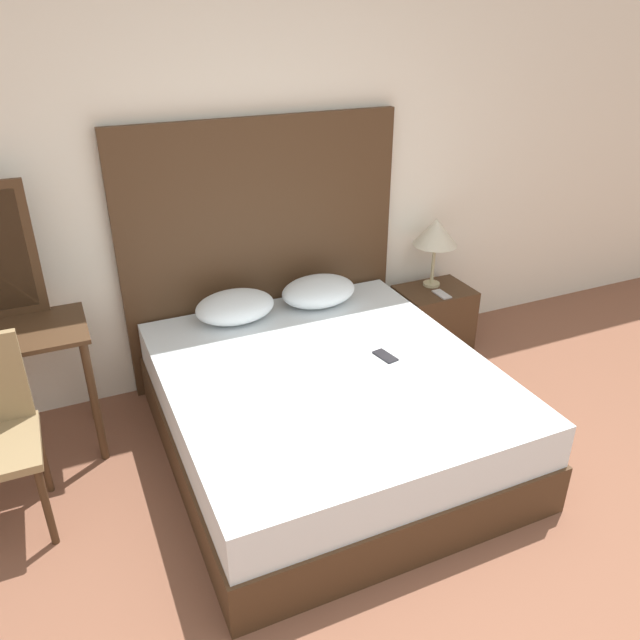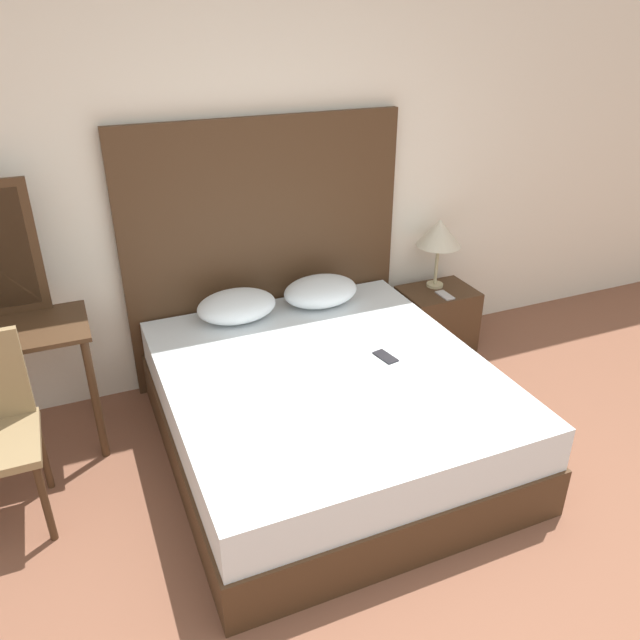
# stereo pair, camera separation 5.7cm
# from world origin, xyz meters

# --- Properties ---
(wall_back) EXTENTS (10.00, 0.06, 2.70)m
(wall_back) POSITION_xyz_m (0.00, 2.61, 1.35)
(wall_back) COLOR silver
(wall_back) RESTS_ON ground_plane
(bed) EXTENTS (1.73, 1.93, 0.52)m
(bed) POSITION_xyz_m (0.04, 1.55, 0.26)
(bed) COLOR #422B19
(bed) RESTS_ON ground_plane
(headboard) EXTENTS (1.82, 0.05, 1.69)m
(headboard) POSITION_xyz_m (0.04, 2.54, 0.85)
(headboard) COLOR #422B19
(headboard) RESTS_ON ground_plane
(pillow_left) EXTENTS (0.49, 0.34, 0.19)m
(pillow_left) POSITION_xyz_m (-0.25, 2.30, 0.62)
(pillow_left) COLOR silver
(pillow_left) RESTS_ON bed
(pillow_right) EXTENTS (0.49, 0.34, 0.19)m
(pillow_right) POSITION_xyz_m (0.32, 2.30, 0.62)
(pillow_right) COLOR silver
(pillow_right) RESTS_ON bed
(phone_on_bed) EXTENTS (0.10, 0.16, 0.01)m
(phone_on_bed) POSITION_xyz_m (0.38, 1.53, 0.53)
(phone_on_bed) COLOR #232328
(phone_on_bed) RESTS_ON bed
(nightstand) EXTENTS (0.51, 0.38, 0.46)m
(nightstand) POSITION_xyz_m (1.23, 2.30, 0.23)
(nightstand) COLOR #422B19
(nightstand) RESTS_ON ground_plane
(table_lamp) EXTENTS (0.31, 0.31, 0.50)m
(table_lamp) POSITION_xyz_m (1.25, 2.38, 0.85)
(table_lamp) COLOR tan
(table_lamp) RESTS_ON nightstand
(phone_on_nightstand) EXTENTS (0.07, 0.15, 0.01)m
(phone_on_nightstand) POSITION_xyz_m (1.22, 2.21, 0.46)
(phone_on_nightstand) COLOR #B7B7BC
(phone_on_nightstand) RESTS_ON nightstand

